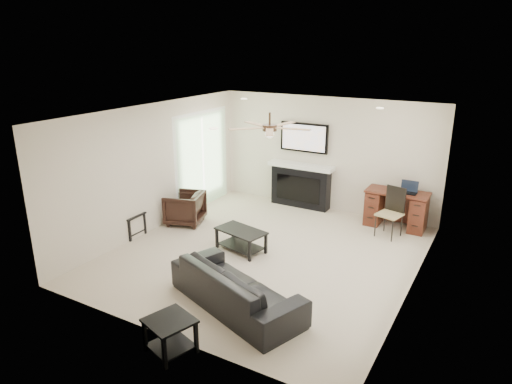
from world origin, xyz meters
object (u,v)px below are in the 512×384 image
(coffee_table, at_px, (241,240))
(desk, at_px, (396,209))
(sofa, at_px, (236,287))
(armchair, at_px, (185,208))
(fireplace_unit, at_px, (301,166))

(coffee_table, bearing_deg, desk, 62.09)
(sofa, distance_m, armchair, 3.37)
(armchair, height_order, coffee_table, armchair)
(fireplace_unit, relative_size, desk, 1.57)
(sofa, relative_size, coffee_table, 2.39)
(fireplace_unit, distance_m, desk, 2.28)
(armchair, distance_m, coffee_table, 1.79)
(sofa, distance_m, fireplace_unit, 4.44)
(armchair, xyz_separation_m, coffee_table, (1.70, -0.55, -0.13))
(sofa, height_order, desk, desk)
(sofa, distance_m, desk, 4.29)
(armchair, bearing_deg, coffee_table, 54.39)
(sofa, relative_size, desk, 1.77)
(sofa, height_order, fireplace_unit, fireplace_unit)
(desk, bearing_deg, coffee_table, -130.47)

